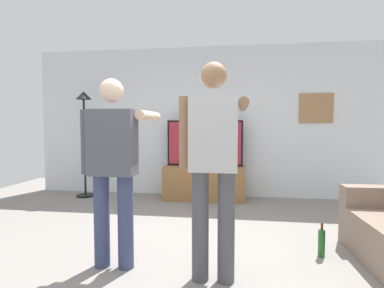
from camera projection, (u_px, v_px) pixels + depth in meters
ground_plane at (173, 266)px, 2.85m from camera, size 8.40×8.40×0.00m
back_wall at (206, 122)px, 5.68m from camera, size 6.40×0.10×2.70m
tv_stand at (204, 183)px, 5.40m from camera, size 1.39×0.55×0.58m
television at (205, 143)px, 5.40m from camera, size 1.32×0.07×0.80m
wall_clock at (206, 77)px, 5.57m from camera, size 0.27×0.03×0.27m
framed_picture at (316, 108)px, 5.33m from camera, size 0.56×0.04×0.51m
floor_lamp at (84, 122)px, 5.54m from camera, size 0.32×0.32×1.89m
person_standing_nearer_lamp at (113, 162)px, 2.78m from camera, size 0.59×0.78×1.70m
person_standing_nearer_couch at (214, 159)px, 2.53m from camera, size 0.57×0.78×1.79m
beverage_bottle at (322, 243)px, 3.04m from camera, size 0.07×0.07×0.34m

